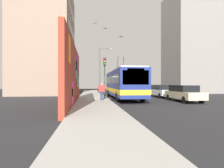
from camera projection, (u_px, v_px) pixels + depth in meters
ground_plane at (108, 99)px, 19.80m from camera, size 80.00×80.00×0.00m
sidewalk_slab at (93, 99)px, 19.60m from camera, size 48.00×3.20×0.15m
graffiti_wall at (73, 75)px, 14.79m from camera, size 12.77×0.32×4.89m
building_far_left at (47, 41)px, 30.96m from camera, size 13.47×8.33×18.08m
building_far_right at (190, 44)px, 34.29m from camera, size 8.25×8.24×18.62m
city_bus at (123, 83)px, 20.81m from camera, size 11.77×2.67×5.03m
parked_car_champagne at (184, 93)px, 17.46m from camera, size 4.79×1.82×1.58m
parked_car_white at (161, 91)px, 22.96m from camera, size 4.85×1.74×1.58m
pedestrian_at_curb at (102, 90)px, 17.68m from camera, size 0.22×0.74×1.63m
traffic_light at (105, 71)px, 19.75m from camera, size 0.49×0.28×4.44m
street_lamp at (101, 67)px, 27.06m from camera, size 0.44×1.95×6.97m
flying_pigeons at (106, 29)px, 22.41m from camera, size 5.29×3.22×2.72m
curbside_puddle at (114, 100)px, 19.11m from camera, size 1.24×1.24×0.00m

